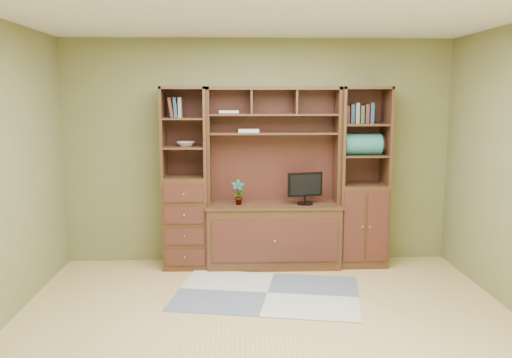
{
  "coord_description": "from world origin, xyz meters",
  "views": [
    {
      "loc": [
        -0.27,
        -4.31,
        1.95
      ],
      "look_at": [
        -0.05,
        1.2,
        1.1
      ],
      "focal_mm": 38.0,
      "sensor_mm": 36.0,
      "label": 1
    }
  ],
  "objects_px": {
    "center_hutch": "(274,178)",
    "left_tower": "(185,178)",
    "monitor": "(305,182)",
    "right_tower": "(362,177)"
  },
  "relations": [
    {
      "from": "center_hutch",
      "to": "monitor",
      "type": "relative_size",
      "value": 4.1
    },
    {
      "from": "left_tower",
      "to": "center_hutch",
      "type": "bearing_deg",
      "value": -2.29
    },
    {
      "from": "center_hutch",
      "to": "left_tower",
      "type": "distance_m",
      "value": 1.0
    },
    {
      "from": "right_tower",
      "to": "monitor",
      "type": "relative_size",
      "value": 4.1
    },
    {
      "from": "left_tower",
      "to": "right_tower",
      "type": "xyz_separation_m",
      "value": [
        2.02,
        0.0,
        0.0
      ]
    },
    {
      "from": "left_tower",
      "to": "monitor",
      "type": "relative_size",
      "value": 4.1
    },
    {
      "from": "center_hutch",
      "to": "right_tower",
      "type": "relative_size",
      "value": 1.0
    },
    {
      "from": "monitor",
      "to": "right_tower",
      "type": "bearing_deg",
      "value": -7.24
    },
    {
      "from": "center_hutch",
      "to": "monitor",
      "type": "height_order",
      "value": "center_hutch"
    },
    {
      "from": "center_hutch",
      "to": "right_tower",
      "type": "distance_m",
      "value": 1.03
    }
  ]
}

